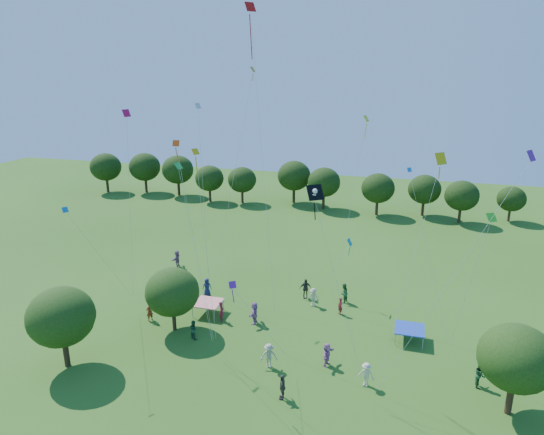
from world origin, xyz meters
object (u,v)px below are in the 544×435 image
at_px(near_tree_west, 61,317).
at_px(red_high_kite, 255,72).
at_px(pirate_kite, 316,198).
at_px(near_tree_east, 517,358).
at_px(tent_red_stripe, 208,303).
at_px(tent_blue, 410,329).
at_px(near_tree_north, 172,292).

xyz_separation_m(near_tree_west, red_high_kite, (11.31, 8.91, 16.12)).
distance_m(near_tree_west, pirate_kite, 19.34).
relative_size(near_tree_west, pirate_kite, 0.49).
xyz_separation_m(near_tree_west, near_tree_east, (29.17, 3.22, -0.03)).
distance_m(near_tree_east, tent_red_stripe, 23.73).
height_order(near_tree_east, red_high_kite, red_high_kite).
relative_size(near_tree_east, tent_blue, 2.66).
bearing_deg(near_tree_west, pirate_kite, 12.79).
bearing_deg(red_high_kite, near_tree_north, -160.24).
height_order(near_tree_west, tent_red_stripe, near_tree_west).
relative_size(tent_blue, red_high_kite, 0.09).
relative_size(near_tree_west, tent_red_stripe, 2.70).
bearing_deg(pirate_kite, near_tree_north, 166.61).
height_order(near_tree_east, tent_red_stripe, near_tree_east).
bearing_deg(near_tree_north, red_high_kite, 19.76).
relative_size(near_tree_north, tent_blue, 2.39).
distance_m(near_tree_east, red_high_kite, 24.74).
distance_m(near_tree_north, near_tree_east, 24.43).
bearing_deg(red_high_kite, tent_red_stripe, 168.92).
relative_size(tent_red_stripe, pirate_kite, 0.18).
xyz_separation_m(tent_blue, red_high_kite, (-11.91, -1.15, 18.95)).
relative_size(tent_red_stripe, tent_blue, 1.00).
bearing_deg(tent_red_stripe, near_tree_north, -116.09).
bearing_deg(tent_blue, red_high_kite, -174.47).
height_order(near_tree_east, pirate_kite, pirate_kite).
xyz_separation_m(tent_red_stripe, pirate_kite, (10.27, -6.02, 11.55)).
xyz_separation_m(pirate_kite, red_high_kite, (-5.52, 5.09, 7.40)).
distance_m(near_tree_north, pirate_kite, 15.29).
xyz_separation_m(near_tree_north, tent_red_stripe, (1.57, 3.20, -2.29)).
distance_m(pirate_kite, red_high_kite, 10.54).
bearing_deg(near_tree_west, near_tree_north, 53.05).
relative_size(near_tree_east, red_high_kite, 0.25).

